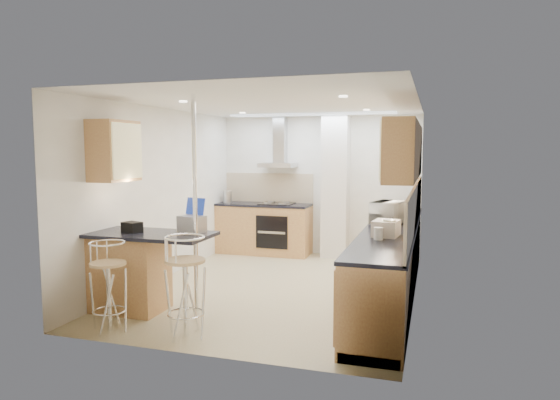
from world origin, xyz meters
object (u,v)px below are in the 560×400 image
(bread_bin, at_px, (386,228))
(microwave, at_px, (389,212))
(laptop, at_px, (192,224))
(bar_stool_end, at_px, (186,286))
(bar_stool_near, at_px, (109,286))

(bread_bin, bearing_deg, microwave, 100.61)
(microwave, distance_m, laptop, 2.61)
(laptop, xyz_separation_m, bar_stool_end, (0.30, -0.74, -0.52))
(laptop, height_order, bread_bin, laptop)
(microwave, height_order, bread_bin, microwave)
(bar_stool_near, bearing_deg, bread_bin, 44.19)
(microwave, height_order, laptop, microwave)
(laptop, distance_m, bread_bin, 2.23)
(bar_stool_end, relative_size, bread_bin, 3.07)
(laptop, distance_m, bar_stool_end, 0.95)
(bar_stool_near, xyz_separation_m, bread_bin, (2.71, 1.36, 0.53))
(microwave, relative_size, bar_stool_end, 0.50)
(bread_bin, bearing_deg, bar_stool_near, -146.31)
(bar_stool_near, height_order, bar_stool_end, bar_stool_end)
(laptop, bearing_deg, bar_stool_near, -107.68)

